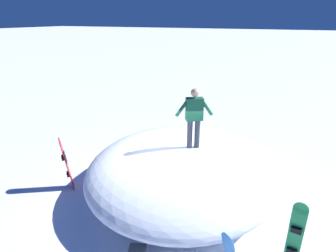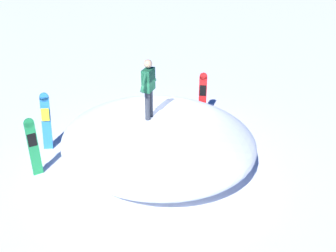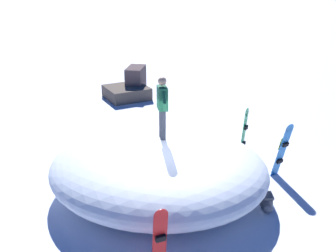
{
  "view_description": "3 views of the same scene",
  "coord_description": "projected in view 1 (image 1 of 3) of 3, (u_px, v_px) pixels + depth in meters",
  "views": [
    {
      "loc": [
        -2.97,
        5.73,
        4.68
      ],
      "look_at": [
        -0.13,
        -0.53,
        1.94
      ],
      "focal_mm": 29.24,
      "sensor_mm": 36.0,
      "label": 1
    },
    {
      "loc": [
        -6.45,
        -7.92,
        5.78
      ],
      "look_at": [
        -0.63,
        -1.04,
        1.32
      ],
      "focal_mm": 40.85,
      "sensor_mm": 36.0,
      "label": 2
    },
    {
      "loc": [
        8.0,
        3.06,
        5.44
      ],
      "look_at": [
        -0.62,
        -0.29,
        1.9
      ],
      "focal_mm": 43.17,
      "sensor_mm": 36.0,
      "label": 3
    }
  ],
  "objects": [
    {
      "name": "snowboard_tertiary_upright",
      "position": [
        66.0,
        163.0,
        7.72
      ],
      "size": [
        0.35,
        0.35,
        1.65
      ],
      "color": "red",
      "rests_on": "ground"
    },
    {
      "name": "snow_mound",
      "position": [
        183.0,
        168.0,
        7.69
      ],
      "size": [
        5.52,
        5.89,
        1.45
      ],
      "primitive_type": "ellipsoid",
      "rotation": [
        0.0,
        0.0,
        3.09
      ],
      "color": "white",
      "rests_on": "ground"
    },
    {
      "name": "ground",
      "position": [
        156.0,
        195.0,
        7.72
      ],
      "size": [
        240.0,
        240.0,
        0.0
      ],
      "primitive_type": "plane",
      "color": "white"
    },
    {
      "name": "snowboarder_standing",
      "position": [
        194.0,
        115.0,
        6.97
      ],
      "size": [
        0.89,
        0.58,
        1.6
      ],
      "color": "#333842",
      "rests_on": "snow_mound"
    },
    {
      "name": "snowboard_secondary_upright",
      "position": [
        295.0,
        236.0,
        5.14
      ],
      "size": [
        0.29,
        0.19,
        1.64
      ],
      "color": "#1E8C47",
      "rests_on": "ground"
    }
  ]
}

